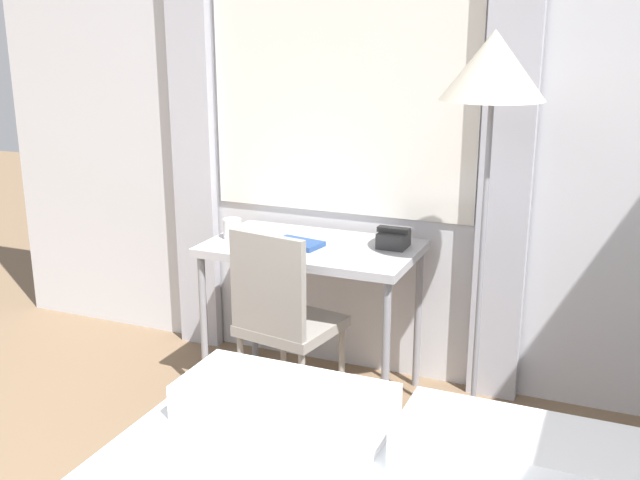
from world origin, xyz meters
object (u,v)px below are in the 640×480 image
(telephone, at_px, (393,239))
(desk, at_px, (312,259))
(book, at_px, (298,243))
(desk_chair, at_px, (283,315))
(mug, at_px, (232,229))
(standing_lamp, at_px, (492,90))

(telephone, bearing_deg, desk, -164.15)
(desk, distance_m, book, 0.11)
(desk_chair, height_order, book, desk_chair)
(telephone, height_order, mug, mug)
(desk, xyz_separation_m, book, (-0.05, -0.05, 0.09))
(desk, relative_size, telephone, 6.58)
(desk, bearing_deg, book, -135.84)
(book, height_order, mug, mug)
(desk_chair, xyz_separation_m, book, (-0.04, 0.26, 0.26))
(standing_lamp, xyz_separation_m, book, (-0.88, 0.03, -0.75))
(telephone, distance_m, mug, 0.79)
(standing_lamp, bearing_deg, book, 178.20)
(desk, distance_m, mug, 0.43)
(mug, bearing_deg, standing_lamp, -1.06)
(desk, xyz_separation_m, mug, (-0.40, -0.06, 0.12))
(desk_chair, xyz_separation_m, standing_lamp, (0.83, 0.24, 1.01))
(mug, bearing_deg, desk_chair, -33.34)
(standing_lamp, relative_size, telephone, 11.54)
(desk_chair, relative_size, standing_lamp, 0.52)
(standing_lamp, xyz_separation_m, mug, (-1.23, 0.02, -0.71))
(standing_lamp, bearing_deg, desk_chair, -164.19)
(desk, bearing_deg, standing_lamp, -5.49)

